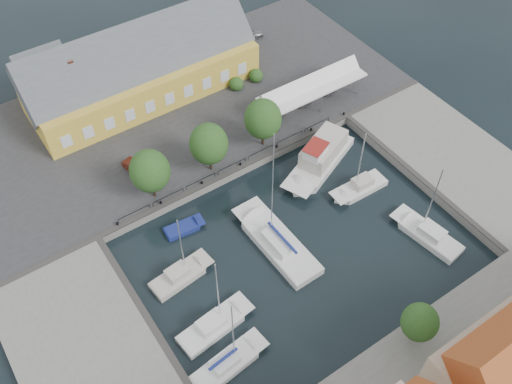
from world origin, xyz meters
TOP-DOWN VIEW (x-y plane):
  - ground at (0.00, 0.00)m, footprint 140.00×140.00m
  - north_quay at (0.00, 23.00)m, footprint 56.00×26.00m
  - west_quay at (-22.00, -2.00)m, footprint 12.00×24.00m
  - east_quay at (22.00, -2.00)m, footprint 12.00×24.00m
  - quay_edge_fittings at (0.02, 4.75)m, footprint 56.00×24.72m
  - warehouse at (-2.60, 28.36)m, footprint 28.56×14.00m
  - tent_canopy at (14.00, 14.50)m, footprint 14.00×4.00m
  - quay_trees at (-2.00, 12.00)m, footprint 18.20×4.20m
  - car_silver at (15.40, 30.37)m, footprint 4.19×2.06m
  - car_red at (-8.91, 16.17)m, footprint 2.41×3.93m
  - center_sailboat at (-1.52, -0.13)m, footprint 3.64×11.53m
  - trawler at (9.07, 6.40)m, footprint 11.70×7.51m
  - east_boat_b at (10.29, 0.92)m, footprint 6.81×2.39m
  - east_boat_c at (11.84, -7.85)m, footprint 3.59×8.10m
  - west_boat_b at (-11.52, 2.05)m, footprint 6.67×2.92m
  - west_boat_c at (-11.59, -4.32)m, footprint 7.67×3.16m
  - west_boat_d at (-12.49, -8.08)m, footprint 7.56×2.97m
  - launch_nw at (-8.33, 7.05)m, footprint 4.36×2.07m

SIDE VIEW (x-z plane):
  - ground at x=0.00m, z-range 0.00..0.00m
  - launch_nw at x=-8.33m, z-range -0.35..0.53m
  - east_boat_c at x=11.84m, z-range -4.81..5.33m
  - west_boat_b at x=-11.52m, z-range -4.30..4.82m
  - west_boat_c at x=-11.59m, z-range -4.85..5.37m
  - east_boat_b at x=10.29m, z-range -4.45..4.97m
  - west_boat_d at x=-12.49m, z-range -4.75..5.29m
  - center_sailboat at x=-1.52m, z-range -7.27..8.00m
  - north_quay at x=0.00m, z-range 0.00..1.00m
  - west_quay at x=-22.00m, z-range 0.00..1.00m
  - east_quay at x=22.00m, z-range 0.00..1.00m
  - trawler at x=9.07m, z-range -1.48..3.52m
  - quay_edge_fittings at x=0.02m, z-range 0.86..1.26m
  - car_red at x=-8.91m, z-range 1.00..2.22m
  - car_silver at x=15.40m, z-range 1.00..2.37m
  - tent_canopy at x=14.00m, z-range 2.27..5.10m
  - warehouse at x=-2.60m, z-range -0.35..9.20m
  - quay_trees at x=-2.00m, z-range 1.73..8.03m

